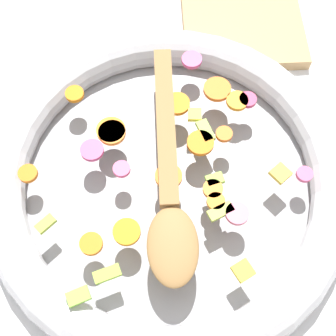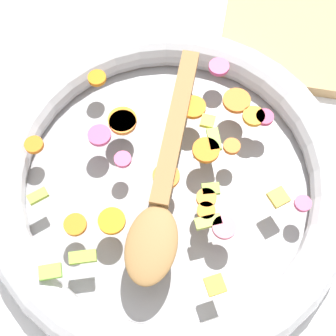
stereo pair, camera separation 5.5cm
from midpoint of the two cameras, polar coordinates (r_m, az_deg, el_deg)
ground_plane at (r=0.60m, az=-2.63°, el=-2.34°), size 4.00×4.00×0.00m
skillet at (r=0.58m, az=-2.72°, el=-1.49°), size 0.45×0.45×0.05m
chopped_vegetables at (r=0.56m, az=-2.73°, el=1.39°), size 0.33×0.35×0.01m
wooden_spoon at (r=0.53m, az=-2.85°, el=-2.17°), size 0.30×0.06×0.01m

